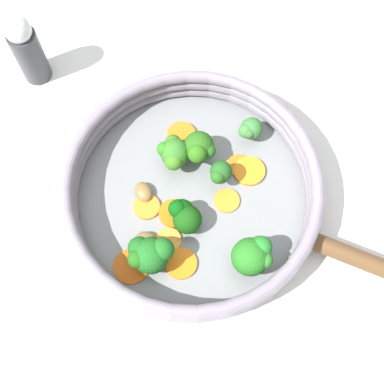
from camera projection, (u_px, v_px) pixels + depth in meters
name	position (u px, v px, depth m)	size (l,w,h in m)	color
ground_plane	(192.00, 199.00, 0.70)	(4.00, 4.00, 0.00)	white
skillet	(192.00, 198.00, 0.70)	(0.31, 0.31, 0.01)	gray
skillet_rim_wall	(192.00, 189.00, 0.67)	(0.33, 0.33, 0.05)	gray
skillet_handle	(373.00, 264.00, 0.65)	(0.02, 0.02, 0.17)	brown
skillet_rivet_left	(292.00, 258.00, 0.66)	(0.01, 0.01, 0.01)	gray
skillet_rivet_right	(307.00, 217.00, 0.68)	(0.01, 0.01, 0.01)	gray
carrot_slice_0	(147.00, 207.00, 0.69)	(0.03, 0.03, 0.00)	orange
carrot_slice_1	(239.00, 166.00, 0.71)	(0.03, 0.03, 0.00)	orange
carrot_slice_2	(227.00, 201.00, 0.69)	(0.03, 0.03, 0.00)	orange
carrot_slice_3	(249.00, 171.00, 0.70)	(0.04, 0.04, 0.00)	orange
carrot_slice_4	(168.00, 240.00, 0.67)	(0.03, 0.03, 0.00)	#F99537
carrot_slice_5	(182.00, 135.00, 0.72)	(0.04, 0.04, 0.01)	orange
carrot_slice_6	(173.00, 213.00, 0.68)	(0.04, 0.04, 0.00)	orange
carrot_slice_7	(182.00, 264.00, 0.66)	(0.04, 0.04, 0.00)	orange
carrot_slice_8	(131.00, 266.00, 0.66)	(0.04, 0.04, 0.00)	#DA5D13
broccoli_floret_0	(250.00, 130.00, 0.70)	(0.03, 0.03, 0.04)	#6F9758
broccoli_floret_1	(220.00, 173.00, 0.67)	(0.03, 0.03, 0.04)	#668850
broccoli_floret_2	(200.00, 148.00, 0.69)	(0.05, 0.04, 0.05)	#62854F
broccoli_floret_3	(174.00, 153.00, 0.68)	(0.05, 0.04, 0.05)	#76A660
broccoli_floret_4	(253.00, 255.00, 0.63)	(0.05, 0.05, 0.06)	#6E9D53
broccoli_floret_5	(183.00, 215.00, 0.66)	(0.04, 0.04, 0.04)	#7AA851
broccoli_floret_6	(150.00, 254.00, 0.63)	(0.04, 0.06, 0.05)	#6A8553
mushroom_piece_0	(148.00, 242.00, 0.66)	(0.03, 0.03, 0.01)	brown
mushroom_piece_1	(144.00, 192.00, 0.69)	(0.03, 0.02, 0.01)	olive
salt_shaker	(27.00, 50.00, 0.72)	(0.04, 0.04, 0.12)	#333338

